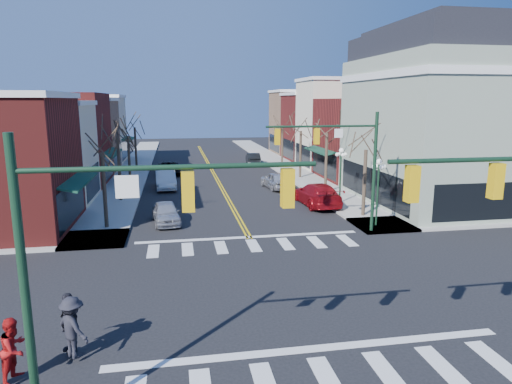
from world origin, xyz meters
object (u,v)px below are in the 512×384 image
pedestrian_red_b (14,349)px  pedestrian_dark_a (69,322)px  car_right_far (253,159)px  victorian_corner (449,116)px  lamppost_midblock (341,166)px  lamppost_corner (378,181)px  pedestrian_dark_b (73,327)px  car_left_far (169,168)px  car_left_mid (166,180)px  car_right_mid (276,180)px  car_left_near (166,213)px  car_right_near (317,194)px

pedestrian_red_b → pedestrian_dark_a: 1.74m
car_right_far → pedestrian_dark_a: (-12.91, -41.77, 0.39)m
victorian_corner → lamppost_midblock: size_ratio=3.29×
lamppost_corner → pedestrian_dark_b: lamppost_corner is taller
lamppost_corner → car_left_far: lamppost_corner is taller
lamppost_midblock → pedestrian_dark_a: size_ratio=2.25×
pedestrian_dark_a → victorian_corner: bearing=91.7°
car_right_far → lamppost_midblock: bearing=100.7°
car_left_mid → car_right_mid: size_ratio=1.09×
car_left_near → car_right_far: bearing=62.4°
lamppost_corner → car_right_mid: 14.21m
car_left_far → pedestrian_red_b: pedestrian_red_b is taller
car_right_far → pedestrian_dark_a: bearing=76.7°
car_left_mid → car_right_mid: car_left_mid is taller
victorian_corner → car_right_near: victorian_corner is taller
lamppost_midblock → car_left_near: lamppost_midblock is taller
lamppost_midblock → pedestrian_dark_b: (-15.50, -18.98, -1.85)m
pedestrian_red_b → car_right_near: bearing=-21.8°
car_right_near → pedestrian_dark_a: pedestrian_dark_a is taller
car_left_mid → car_right_far: 17.71m
car_right_far → car_right_near: bearing=96.3°
lamppost_corner → car_left_mid: size_ratio=0.88×
car_right_far → car_left_far: bearing=35.7°
pedestrian_red_b → pedestrian_dark_a: (1.20, 1.27, 0.04)m
car_left_near → car_left_mid: 12.04m
lamppost_midblock → car_left_far: (-13.00, 16.80, -2.26)m
lamppost_corner → pedestrian_red_b: bearing=-141.5°
car_left_near → pedestrian_red_b: bearing=-109.4°
car_left_mid → car_right_far: bearing=50.8°
car_left_far → car_right_mid: 13.64m
victorian_corner → pedestrian_dark_a: size_ratio=7.41×
victorian_corner → car_left_far: size_ratio=2.83×
car_left_mid → pedestrian_red_b: pedestrian_red_b is taller
pedestrian_dark_a → pedestrian_red_b: bearing=-78.7°
car_left_near → car_right_near: car_right_near is taller
victorian_corner → car_right_mid: (-11.70, 7.62, -5.88)m
pedestrian_red_b → lamppost_midblock: bearing=-25.0°
car_left_far → car_right_mid: bearing=-46.5°
car_right_far → car_left_near: bearing=72.6°
lamppost_corner → lamppost_midblock: bearing=90.0°
car_left_mid → pedestrian_dark_a: size_ratio=2.57×
car_left_mid → pedestrian_dark_a: (-2.48, -27.47, 0.30)m
car_right_mid → pedestrian_red_b: 30.18m
car_left_mid → pedestrian_red_b: 28.97m
car_left_mid → car_right_mid: 9.94m
pedestrian_dark_a → car_right_near: bearing=107.9°
victorian_corner → car_left_mid: victorian_corner is taller
car_left_mid → car_right_near: (11.39, -8.82, 0.04)m
lamppost_corner → pedestrian_red_b: 21.62m
lamppost_midblock → car_left_far: 21.36m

